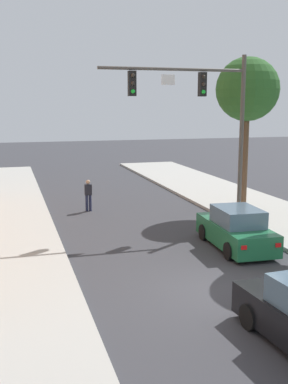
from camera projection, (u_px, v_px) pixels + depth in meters
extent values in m
plane|color=#38383D|center=(223.00, 293.00, 13.83)|extent=(120.00, 120.00, 0.00)
cylinder|color=#514C47|center=(241.00, 138.00, 21.87)|extent=(0.20, 0.20, 7.50)
cylinder|color=#514C47|center=(174.00, 69.00, 20.40)|extent=(6.71, 0.14, 0.14)
cube|color=black|center=(202.00, 84.00, 20.88)|extent=(0.32, 0.28, 1.05)
sphere|color=#2D2823|center=(204.00, 77.00, 20.68)|extent=(0.18, 0.18, 0.18)
sphere|color=#2D2823|center=(204.00, 84.00, 20.74)|extent=(0.18, 0.18, 0.18)
sphere|color=green|center=(203.00, 92.00, 20.80)|extent=(0.18, 0.18, 0.18)
cube|color=black|center=(132.00, 83.00, 20.00)|extent=(0.32, 0.28, 1.05)
sphere|color=#2D2823|center=(133.00, 75.00, 19.80)|extent=(0.18, 0.18, 0.18)
sphere|color=#2D2823|center=(133.00, 83.00, 19.86)|extent=(0.18, 0.18, 0.18)
sphere|color=green|center=(133.00, 91.00, 19.92)|extent=(0.18, 0.18, 0.18)
cube|color=white|center=(168.00, 80.00, 20.39)|extent=(0.60, 0.03, 0.44)
cube|color=#1E663D|center=(235.00, 234.00, 18.15)|extent=(1.91, 4.28, 0.80)
cube|color=slate|center=(238.00, 216.00, 17.87)|extent=(1.60, 2.07, 0.64)
cylinder|color=black|center=(204.00, 232.00, 19.26)|extent=(0.25, 0.65, 0.64)
cylinder|color=black|center=(240.00, 230.00, 19.62)|extent=(0.25, 0.65, 0.64)
cylinder|color=black|center=(229.00, 251.00, 16.76)|extent=(0.25, 0.65, 0.64)
cylinder|color=black|center=(271.00, 248.00, 17.13)|extent=(0.25, 0.65, 0.64)
cube|color=red|center=(244.00, 248.00, 15.95)|extent=(0.20, 0.05, 0.14)
cube|color=red|center=(278.00, 245.00, 16.24)|extent=(0.20, 0.05, 0.14)
cylinder|color=black|center=(249.00, 317.00, 11.55)|extent=(0.26, 0.65, 0.64)
cylinder|color=#232847|center=(87.00, 203.00, 24.42)|extent=(0.14, 0.14, 0.85)
cylinder|color=#232847|center=(90.00, 203.00, 24.47)|extent=(0.14, 0.14, 0.85)
cube|color=#26262D|center=(88.00, 190.00, 24.31)|extent=(0.36, 0.22, 0.56)
sphere|color=tan|center=(88.00, 182.00, 24.24)|extent=(0.22, 0.22, 0.22)
cylinder|color=brown|center=(245.00, 161.00, 24.30)|extent=(0.32, 0.32, 4.86)
sphere|color=#2D6028|center=(247.00, 89.00, 23.64)|extent=(3.19, 3.19, 3.19)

